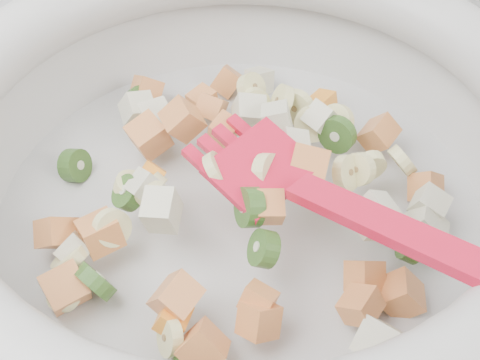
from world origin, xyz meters
The scene contains 1 object.
mixing_bowl centered at (0.01, 1.48, 0.96)m, with size 0.44×0.42×0.12m.
Camera 1 is at (0.18, 1.19, 1.29)m, focal length 55.00 mm.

